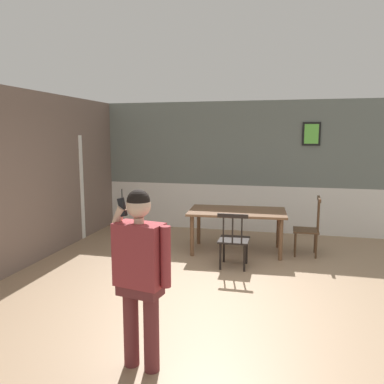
{
  "coord_description": "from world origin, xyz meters",
  "views": [
    {
      "loc": [
        0.78,
        -4.84,
        2.11
      ],
      "look_at": [
        -0.24,
        -0.66,
        1.47
      ],
      "focal_mm": 36.0,
      "sensor_mm": 36.0,
      "label": 1
    }
  ],
  "objects_px": {
    "dining_table": "(237,215)",
    "person_figure": "(141,268)",
    "chair_near_window": "(308,228)",
    "chair_by_doorway": "(234,240)"
  },
  "relations": [
    {
      "from": "dining_table",
      "to": "person_figure",
      "type": "height_order",
      "value": "person_figure"
    },
    {
      "from": "chair_near_window",
      "to": "chair_by_doorway",
      "type": "distance_m",
      "value": 1.52
    },
    {
      "from": "chair_near_window",
      "to": "person_figure",
      "type": "height_order",
      "value": "person_figure"
    },
    {
      "from": "chair_near_window",
      "to": "person_figure",
      "type": "distance_m",
      "value": 4.19
    },
    {
      "from": "dining_table",
      "to": "chair_near_window",
      "type": "distance_m",
      "value": 1.26
    },
    {
      "from": "chair_near_window",
      "to": "chair_by_doorway",
      "type": "height_order",
      "value": "chair_near_window"
    },
    {
      "from": "chair_by_doorway",
      "to": "person_figure",
      "type": "distance_m",
      "value": 2.95
    },
    {
      "from": "chair_by_doorway",
      "to": "person_figure",
      "type": "xyz_separation_m",
      "value": [
        -0.45,
        -2.87,
        0.49
      ]
    },
    {
      "from": "chair_by_doorway",
      "to": "chair_near_window",
      "type": "bearing_deg",
      "value": 38.33
    },
    {
      "from": "dining_table",
      "to": "chair_near_window",
      "type": "height_order",
      "value": "chair_near_window"
    }
  ]
}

